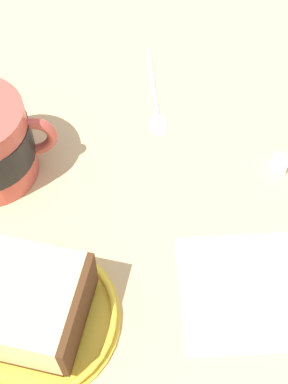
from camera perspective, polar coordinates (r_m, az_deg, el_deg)
ground_plane at (r=53.80cm, az=-3.19°, el=-7.21°), size 126.61×126.61×2.71cm
small_plate at (r=50.25cm, az=-10.94°, el=-12.63°), size 14.56×14.56×1.31cm
cake_slice at (r=47.48cm, az=-11.20°, el=-11.46°), size 11.84×11.97×5.73cm
teaspoon at (r=62.64cm, az=1.35°, el=8.75°), size 5.60×13.00×0.80cm
folded_napkin at (r=51.50cm, az=10.54°, el=-10.05°), size 15.35×15.14×0.60cm
sugar_cube at (r=58.91cm, az=13.82°, el=2.94°), size 2.17×2.17×1.55cm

